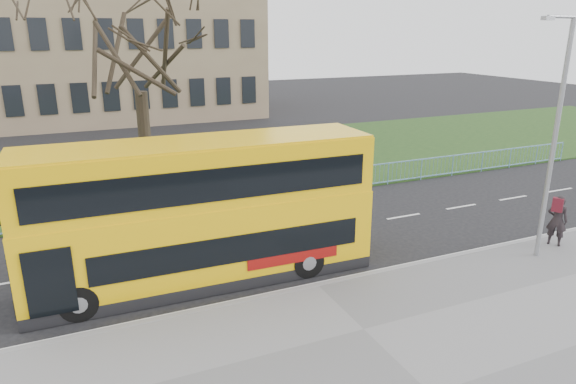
# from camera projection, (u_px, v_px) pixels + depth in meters

# --- Properties ---
(ground) EXTENTS (120.00, 120.00, 0.00)m
(ground) POSITION_uv_depth(u_px,v_px,m) (296.00, 267.00, 16.51)
(ground) COLOR black
(ground) RESTS_ON ground
(kerb) EXTENTS (80.00, 0.20, 0.14)m
(kerb) POSITION_uv_depth(u_px,v_px,m) (317.00, 286.00, 15.14)
(kerb) COLOR gray
(kerb) RESTS_ON ground
(grass_verge) EXTENTS (80.00, 15.40, 0.08)m
(grass_verge) POSITION_uv_depth(u_px,v_px,m) (191.00, 164.00, 28.99)
(grass_verge) COLOR #1A3914
(grass_verge) RESTS_ON ground
(guard_railing) EXTENTS (40.00, 0.12, 1.10)m
(guard_railing) POSITION_uv_depth(u_px,v_px,m) (232.00, 194.00, 22.11)
(guard_railing) COLOR #77B0D4
(guard_railing) RESTS_ON ground
(bare_tree) EXTENTS (7.69, 7.69, 10.99)m
(bare_tree) POSITION_uv_depth(u_px,v_px,m) (139.00, 71.00, 22.41)
(bare_tree) COLOR black
(bare_tree) RESTS_ON grass_verge
(civic_building) EXTENTS (30.00, 15.00, 14.00)m
(civic_building) POSITION_uv_depth(u_px,v_px,m) (69.00, 33.00, 43.04)
(civic_building) COLOR #806951
(civic_building) RESTS_ON ground
(yellow_bus) EXTENTS (10.18, 2.67, 4.24)m
(yellow_bus) POSITION_uv_depth(u_px,v_px,m) (202.00, 209.00, 15.07)
(yellow_bus) COLOR yellow
(yellow_bus) RESTS_ON ground
(pedestrian) EXTENTS (0.72, 0.79, 1.81)m
(pedestrian) POSITION_uv_depth(u_px,v_px,m) (557.00, 220.00, 17.68)
(pedestrian) COLOR black
(pedestrian) RESTS_ON pavement
(street_lamp) EXTENTS (1.60, 0.41, 7.58)m
(street_lamp) POSITION_uv_depth(u_px,v_px,m) (554.00, 133.00, 15.79)
(street_lamp) COLOR gray
(street_lamp) RESTS_ON pavement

